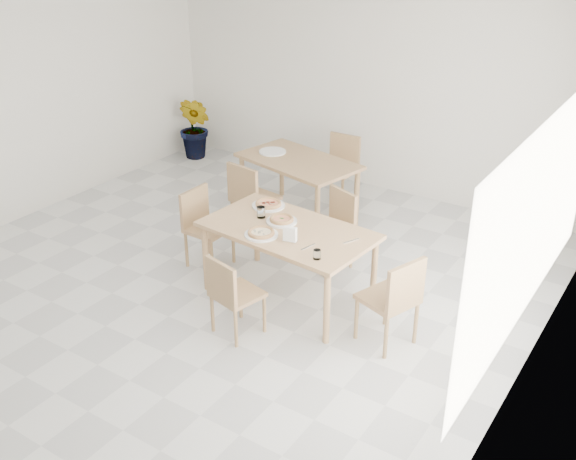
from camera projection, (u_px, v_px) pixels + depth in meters
The scene contains 22 objects.
room at pixel (539, 219), 4.74m from camera, with size 7.28×7.00×7.00m.
main_table at pixel (288, 236), 6.34m from camera, with size 1.67×1.04×0.75m.
chair_south at pixel (231, 292), 5.87m from camera, with size 0.46×0.46×0.78m.
chair_north at pixel (335, 223), 7.03m from camera, with size 0.53×0.53×0.83m.
chair_west at pixel (203, 222), 7.06m from camera, with size 0.42×0.42×0.83m.
chair_east at pixel (395, 296), 5.71m from camera, with size 0.54×0.54×0.86m.
plate_margherita at pixel (282, 221), 6.43m from camera, with size 0.30×0.30×0.02m, color white.
plate_mushroom at pixel (261, 235), 6.17m from camera, with size 0.31×0.31×0.02m, color white.
plate_pepperoni at pixel (268, 206), 6.76m from camera, with size 0.33×0.33×0.02m, color white.
pizza_margherita at pixel (282, 219), 6.42m from camera, with size 0.28×0.28×0.03m.
pizza_mushroom at pixel (261, 232), 6.16m from camera, with size 0.27×0.27×0.03m.
pizza_pepperoni at pixel (268, 203), 6.75m from camera, with size 0.33×0.33×0.03m.
tumbler_a at pixel (261, 212), 6.50m from camera, with size 0.08×0.08×0.11m, color white.
tumbler_b at pixel (317, 254), 5.76m from camera, with size 0.07×0.07×0.09m, color white.
napkin_holder at pixel (290, 235), 6.04m from camera, with size 0.14×0.09×0.15m.
fork_a at pixel (308, 247), 5.97m from camera, with size 0.01×0.17×0.01m, color silver.
fork_b at pixel (351, 241), 6.07m from camera, with size 0.02×0.18×0.01m, color silver.
second_table at pixel (298, 167), 8.00m from camera, with size 1.57×1.10×0.75m.
chair_back_s at pixel (250, 195), 7.59m from camera, with size 0.50×0.50×0.90m.
chair_back_n at pixel (340, 164), 8.55m from camera, with size 0.43×0.43×0.86m.
plate_empty at pixel (273, 152), 8.19m from camera, with size 0.33×0.33×0.02m, color white.
potted_plant at pixel (196, 128), 9.95m from camera, with size 0.52×0.42×0.95m, color #37661E.
Camera 1 is at (3.86, -4.25, 3.54)m, focal length 42.00 mm.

